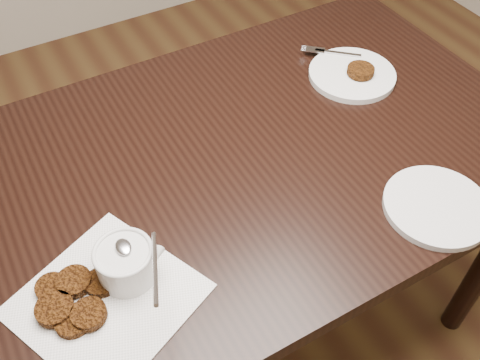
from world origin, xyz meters
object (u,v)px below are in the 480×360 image
at_px(plate_with_patty, 352,72).
at_px(plate_empty, 437,207).
at_px(table, 248,250).
at_px(sauce_ramekin, 122,251).
at_px(napkin, 107,299).

relative_size(plate_with_patty, plate_empty, 1.03).
distance_m(table, sauce_ramekin, 0.58).
bearing_deg(table, sauce_ramekin, -154.29).
xyz_separation_m(napkin, sauce_ramekin, (0.05, 0.03, 0.07)).
relative_size(napkin, plate_empty, 1.29).
relative_size(table, plate_empty, 6.22).
bearing_deg(plate_empty, table, 126.39).
relative_size(napkin, plate_with_patty, 1.25).
bearing_deg(plate_empty, napkin, 168.62).
bearing_deg(table, napkin, -153.82).
relative_size(table, sauce_ramekin, 9.19).
xyz_separation_m(sauce_ramekin, plate_empty, (0.57, -0.15, -0.07)).
bearing_deg(sauce_ramekin, plate_empty, -15.01).
height_order(napkin, plate_with_patty, plate_with_patty).
bearing_deg(table, plate_with_patty, 15.60).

